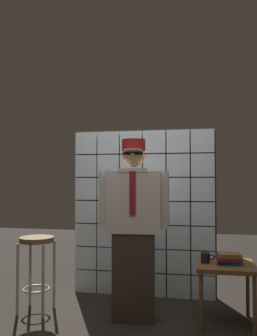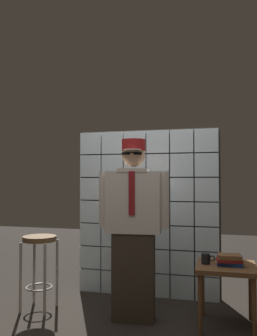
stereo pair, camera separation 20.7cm
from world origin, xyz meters
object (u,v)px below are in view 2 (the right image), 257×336
object	(u,v)px
side_table	(226,273)
coffee_mug	(206,259)
standing_person	(134,225)
bar_stool	(39,254)
book_stack	(230,260)

from	to	relation	value
side_table	coffee_mug	distance (m)	0.21
standing_person	side_table	distance (m)	0.94
bar_stool	coffee_mug	bearing A→B (deg)	1.00
side_table	coffee_mug	size ratio (longest dim) A/B	4.34
side_table	coffee_mug	world-z (taller)	coffee_mug
standing_person	bar_stool	xyz separation A→B (m)	(-0.99, 0.03, -0.33)
bar_stool	book_stack	xyz separation A→B (m)	(1.87, 0.02, 0.05)
bar_stool	standing_person	bearing A→B (deg)	-1.51
bar_stool	side_table	world-z (taller)	bar_stool
bar_stool	coffee_mug	size ratio (longest dim) A/B	5.85
coffee_mug	standing_person	bearing A→B (deg)	-175.24
standing_person	coffee_mug	size ratio (longest dim) A/B	13.44
side_table	book_stack	xyz separation A→B (m)	(0.03, -0.02, 0.12)
bar_stool	book_stack	world-z (taller)	bar_stool
book_stack	coffee_mug	bearing A→B (deg)	176.18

